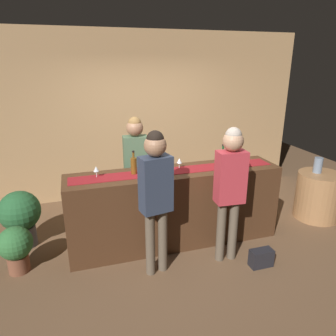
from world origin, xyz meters
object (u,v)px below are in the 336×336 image
object	(u,v)px
bartender	(136,161)
handbag	(261,258)
wine_glass_near_customer	(179,161)
wine_bottle_clear	(155,165)
wine_bottle_green	(222,158)
wine_glass_mid_counter	(96,169)
customer_sipping	(230,182)
round_side_table	(318,196)
potted_plant_tall	(20,215)
wine_bottle_amber	(134,165)
potted_plant_small	(16,247)
customer_browsing	(156,189)
vase_on_side_table	(318,165)

from	to	relation	value
bartender	handbag	xyz separation A→B (m)	(1.23, -1.43, -0.92)
wine_glass_near_customer	wine_bottle_clear	bearing A→B (deg)	-167.41
wine_bottle_green	wine_glass_mid_counter	xyz separation A→B (m)	(-1.66, 0.05, -0.01)
customer_sipping	round_side_table	distance (m)	2.10
bartender	customer_sipping	world-z (taller)	customer_sipping
wine_glass_mid_counter	customer_sipping	size ratio (longest dim) A/B	0.09
bartender	potted_plant_tall	xyz separation A→B (m)	(-1.59, -0.08, -0.58)
wine_bottle_green	wine_glass_near_customer	xyz separation A→B (m)	(-0.59, 0.07, -0.01)
customer_sipping	potted_plant_tall	world-z (taller)	customer_sipping
wine_bottle_clear	round_side_table	size ratio (longest dim) A/B	0.41
wine_bottle_amber	customer_sipping	bearing A→B (deg)	-31.49
bartender	round_side_table	size ratio (longest dim) A/B	2.25
bartender	round_side_table	bearing A→B (deg)	172.25
wine_bottle_clear	wine_glass_near_customer	distance (m)	0.36
wine_bottle_amber	handbag	xyz separation A→B (m)	(1.36, -0.89, -1.04)
wine_bottle_green	wine_bottle_amber	distance (m)	1.20
potted_plant_small	customer_browsing	bearing A→B (deg)	-17.14
wine_bottle_green	handbag	xyz separation A→B (m)	(0.16, -0.85, -1.04)
wine_bottle_amber	vase_on_side_table	bearing A→B (deg)	0.73
customer_browsing	potted_plant_small	distance (m)	1.80
wine_glass_near_customer	potted_plant_small	xyz separation A→B (m)	(-2.06, -0.16, -0.81)
wine_bottle_green	wine_glass_mid_counter	bearing A→B (deg)	178.24
wine_bottle_clear	wine_glass_near_customer	xyz separation A→B (m)	(0.36, 0.08, -0.01)
wine_bottle_green	customer_browsing	xyz separation A→B (m)	(-1.08, -0.57, -0.09)
customer_browsing	handbag	world-z (taller)	customer_browsing
vase_on_side_table	wine_glass_near_customer	bearing A→B (deg)	-179.86
round_side_table	handbag	distance (m)	1.80
potted_plant_tall	bartender	bearing A→B (deg)	2.85
customer_sipping	round_side_table	world-z (taller)	customer_sipping
wine_bottle_green	round_side_table	size ratio (longest dim) A/B	0.41
bartender	handbag	size ratio (longest dim) A/B	5.95
bartender	customer_browsing	xyz separation A→B (m)	(-0.01, -1.15, 0.03)
wine_bottle_amber	wine_glass_mid_counter	xyz separation A→B (m)	(-0.46, 0.01, -0.01)
wine_bottle_amber	round_side_table	world-z (taller)	wine_bottle_amber
wine_bottle_amber	bartender	size ratio (longest dim) A/B	0.18
potted_plant_small	bartender	bearing A→B (deg)	22.78
wine_bottle_clear	potted_plant_tall	distance (m)	1.92
customer_sipping	wine_bottle_green	bearing A→B (deg)	76.39
potted_plant_tall	potted_plant_small	size ratio (longest dim) A/B	1.35
wine_bottle_green	potted_plant_tall	xyz separation A→B (m)	(-2.66, 0.50, -0.70)
customer_browsing	vase_on_side_table	distance (m)	2.85
wine_bottle_green	customer_browsing	world-z (taller)	customer_browsing
wine_bottle_clear	vase_on_side_table	bearing A→B (deg)	1.85
wine_glass_near_customer	bartender	size ratio (longest dim) A/B	0.09
customer_sipping	potted_plant_tall	bearing A→B (deg)	160.09
wine_bottle_clear	potted_plant_small	world-z (taller)	wine_bottle_clear
wine_glass_mid_counter	customer_browsing	xyz separation A→B (m)	(0.58, -0.62, -0.08)
wine_glass_near_customer	customer_browsing	size ratio (longest dim) A/B	0.08
wine_bottle_clear	wine_bottle_green	distance (m)	0.94
wine_bottle_amber	customer_sipping	size ratio (longest dim) A/B	0.18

